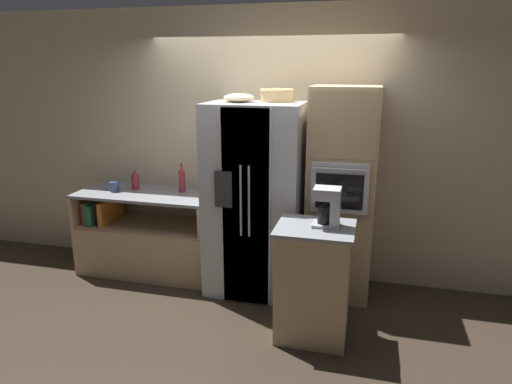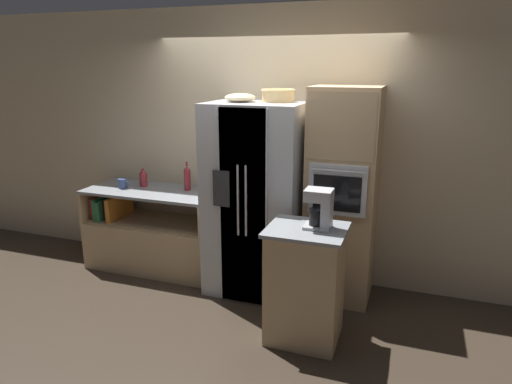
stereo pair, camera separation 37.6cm
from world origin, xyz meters
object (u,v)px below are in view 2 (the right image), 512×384
object	(u,v)px
refrigerator	(257,199)
bottle_tall	(187,178)
fruit_bowl	(240,98)
bottle_short	(143,178)
wicker_basket	(278,95)
mug	(123,184)
coffee_maker	(321,207)
wall_oven	(342,196)

from	to	relation	value
refrigerator	bottle_tall	bearing A→B (deg)	167.68
fruit_bowl	bottle_short	size ratio (longest dim) A/B	1.45
bottle_short	wicker_basket	bearing A→B (deg)	-3.20
mug	coffee_maker	size ratio (longest dim) A/B	0.42
bottle_tall	bottle_short	bearing A→B (deg)	-178.52
fruit_bowl	bottle_tall	distance (m)	1.16
wall_oven	mug	bearing A→B (deg)	-178.15
refrigerator	mug	xyz separation A→B (m)	(-1.59, 0.02, 0.01)
bottle_short	mug	size ratio (longest dim) A/B	1.51
wall_oven	wicker_basket	world-z (taller)	wall_oven
refrigerator	bottle_short	distance (m)	1.43
wicker_basket	coffee_maker	distance (m)	1.29
wall_oven	coffee_maker	xyz separation A→B (m)	(-0.04, -0.82, 0.13)
mug	fruit_bowl	bearing A→B (deg)	-2.56
refrigerator	bottle_short	xyz separation A→B (m)	(-1.42, 0.18, 0.06)
bottle_tall	bottle_short	size ratio (longest dim) A/B	1.56
wicker_basket	fruit_bowl	distance (m)	0.36
refrigerator	bottle_tall	distance (m)	0.90
refrigerator	fruit_bowl	world-z (taller)	fruit_bowl
mug	coffee_maker	distance (m)	2.49
wall_oven	wicker_basket	distance (m)	1.13
bottle_short	mug	xyz separation A→B (m)	(-0.17, -0.15, -0.05)
wall_oven	bottle_short	distance (m)	2.24
wicker_basket	coffee_maker	bearing A→B (deg)	-53.10
bottle_tall	wall_oven	bearing A→B (deg)	-2.99
bottle_short	coffee_maker	xyz separation A→B (m)	(2.20, -0.90, 0.15)
wall_oven	bottle_tall	size ratio (longest dim) A/B	6.49
refrigerator	wicker_basket	xyz separation A→B (m)	(0.18, 0.09, 1.01)
wicker_basket	coffee_maker	xyz separation A→B (m)	(0.61, -0.81, -0.80)
wicker_basket	bottle_tall	xyz separation A→B (m)	(-1.05, 0.10, -0.91)
fruit_bowl	bottle_tall	size ratio (longest dim) A/B	0.93
bottle_tall	refrigerator	bearing A→B (deg)	-12.32
bottle_tall	coffee_maker	distance (m)	1.89
coffee_maker	fruit_bowl	bearing A→B (deg)	144.11
coffee_maker	mug	bearing A→B (deg)	162.56
refrigerator	bottle_short	size ratio (longest dim) A/B	9.35
wicker_basket	mug	bearing A→B (deg)	-177.96
bottle_tall	mug	bearing A→B (deg)	-166.94
mug	coffee_maker	xyz separation A→B (m)	(2.37, -0.74, 0.19)
wall_oven	bottle_short	world-z (taller)	wall_oven
refrigerator	bottle_tall	world-z (taller)	refrigerator
refrigerator	mug	bearing A→B (deg)	179.14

